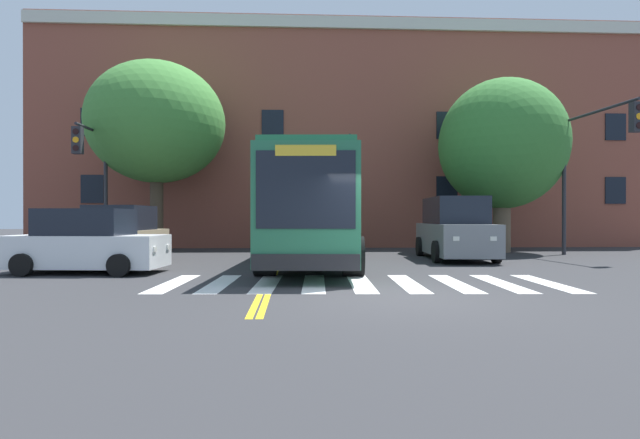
{
  "coord_description": "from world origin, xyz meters",
  "views": [
    {
      "loc": [
        -1.93,
        -9.5,
        1.53
      ],
      "look_at": [
        -1.16,
        6.18,
        1.48
      ],
      "focal_mm": 28.0,
      "sensor_mm": 36.0,
      "label": 1
    }
  ],
  "objects_px": {
    "car_grey_far_lane": "(455,230)",
    "car_teal_behind_bus": "(320,231)",
    "car_white_cross_street": "(87,243)",
    "street_tree_curbside_large": "(502,145)",
    "traffic_light_overhead": "(345,173)",
    "traffic_light_far_corner": "(94,166)",
    "city_bus": "(313,209)",
    "car_tan_near_lane": "(120,238)",
    "traffic_light_near_corner": "(590,152)",
    "street_tree_curbside_small": "(157,123)"
  },
  "relations": [
    {
      "from": "city_bus",
      "to": "car_white_cross_street",
      "type": "bearing_deg",
      "value": -157.7
    },
    {
      "from": "car_grey_far_lane",
      "to": "street_tree_curbside_small",
      "type": "xyz_separation_m",
      "value": [
        -11.99,
        4.1,
        4.6
      ]
    },
    {
      "from": "car_teal_behind_bus",
      "to": "traffic_light_overhead",
      "type": "relative_size",
      "value": 0.89
    },
    {
      "from": "city_bus",
      "to": "traffic_light_overhead",
      "type": "xyz_separation_m",
      "value": [
        1.41,
        3.35,
        1.53
      ]
    },
    {
      "from": "street_tree_curbside_large",
      "to": "car_grey_far_lane",
      "type": "bearing_deg",
      "value": -132.42
    },
    {
      "from": "city_bus",
      "to": "street_tree_curbside_small",
      "type": "height_order",
      "value": "street_tree_curbside_small"
    },
    {
      "from": "car_teal_behind_bus",
      "to": "traffic_light_near_corner",
      "type": "xyz_separation_m",
      "value": [
        9.88,
        -9.05,
        3.21
      ]
    },
    {
      "from": "city_bus",
      "to": "street_tree_curbside_large",
      "type": "xyz_separation_m",
      "value": [
        8.6,
        5.07,
        2.97
      ]
    },
    {
      "from": "city_bus",
      "to": "traffic_light_far_corner",
      "type": "bearing_deg",
      "value": 158.29
    },
    {
      "from": "car_grey_far_lane",
      "to": "car_teal_behind_bus",
      "type": "relative_size",
      "value": 1.2
    },
    {
      "from": "street_tree_curbside_large",
      "to": "traffic_light_near_corner",
      "type": "bearing_deg",
      "value": -58.38
    },
    {
      "from": "traffic_light_far_corner",
      "to": "street_tree_curbside_large",
      "type": "height_order",
      "value": "street_tree_curbside_large"
    },
    {
      "from": "city_bus",
      "to": "car_tan_near_lane",
      "type": "bearing_deg",
      "value": -177.58
    },
    {
      "from": "car_teal_behind_bus",
      "to": "street_tree_curbside_large",
      "type": "xyz_separation_m",
      "value": [
        7.83,
        -5.74,
        3.98
      ]
    },
    {
      "from": "car_teal_behind_bus",
      "to": "street_tree_curbside_small",
      "type": "height_order",
      "value": "street_tree_curbside_small"
    },
    {
      "from": "traffic_light_far_corner",
      "to": "street_tree_curbside_small",
      "type": "distance_m",
      "value": 3.52
    },
    {
      "from": "city_bus",
      "to": "car_teal_behind_bus",
      "type": "relative_size",
      "value": 2.68
    },
    {
      "from": "car_white_cross_street",
      "to": "street_tree_curbside_small",
      "type": "distance_m",
      "value": 9.51
    },
    {
      "from": "city_bus",
      "to": "car_white_cross_street",
      "type": "distance_m",
      "value": 6.95
    },
    {
      "from": "traffic_light_overhead",
      "to": "car_tan_near_lane",
      "type": "bearing_deg",
      "value": -154.77
    },
    {
      "from": "car_tan_near_lane",
      "to": "traffic_light_near_corner",
      "type": "relative_size",
      "value": 0.77
    },
    {
      "from": "car_white_cross_street",
      "to": "street_tree_curbside_large",
      "type": "relative_size",
      "value": 0.56
    },
    {
      "from": "car_teal_behind_bus",
      "to": "street_tree_curbside_large",
      "type": "distance_m",
      "value": 10.49
    },
    {
      "from": "car_tan_near_lane",
      "to": "traffic_light_near_corner",
      "type": "distance_m",
      "value": 17.33
    },
    {
      "from": "car_teal_behind_bus",
      "to": "car_white_cross_street",
      "type": "bearing_deg",
      "value": -117.99
    },
    {
      "from": "city_bus",
      "to": "car_tan_near_lane",
      "type": "distance_m",
      "value": 6.35
    },
    {
      "from": "car_grey_far_lane",
      "to": "traffic_light_far_corner",
      "type": "bearing_deg",
      "value": 172.0
    },
    {
      "from": "car_tan_near_lane",
      "to": "street_tree_curbside_small",
      "type": "xyz_separation_m",
      "value": [
        -0.42,
        5.82,
        4.82
      ]
    },
    {
      "from": "car_white_cross_street",
      "to": "traffic_light_far_corner",
      "type": "bearing_deg",
      "value": 109.78
    },
    {
      "from": "car_tan_near_lane",
      "to": "street_tree_curbside_large",
      "type": "height_order",
      "value": "street_tree_curbside_large"
    },
    {
      "from": "car_teal_behind_bus",
      "to": "car_white_cross_street",
      "type": "height_order",
      "value": "car_teal_behind_bus"
    },
    {
      "from": "car_teal_behind_bus",
      "to": "street_tree_curbside_small",
      "type": "bearing_deg",
      "value": -144.85
    },
    {
      "from": "traffic_light_near_corner",
      "to": "traffic_light_overhead",
      "type": "height_order",
      "value": "traffic_light_near_corner"
    },
    {
      "from": "traffic_light_far_corner",
      "to": "street_tree_curbside_small",
      "type": "height_order",
      "value": "street_tree_curbside_small"
    },
    {
      "from": "city_bus",
      "to": "car_grey_far_lane",
      "type": "distance_m",
      "value": 5.54
    },
    {
      "from": "car_grey_far_lane",
      "to": "street_tree_curbside_large",
      "type": "xyz_separation_m",
      "value": [
        3.31,
        3.62,
        3.71
      ]
    },
    {
      "from": "car_grey_far_lane",
      "to": "traffic_light_far_corner",
      "type": "distance_m",
      "value": 14.18
    },
    {
      "from": "traffic_light_overhead",
      "to": "street_tree_curbside_large",
      "type": "distance_m",
      "value": 7.54
    },
    {
      "from": "traffic_light_near_corner",
      "to": "street_tree_curbside_large",
      "type": "height_order",
      "value": "street_tree_curbside_large"
    },
    {
      "from": "traffic_light_near_corner",
      "to": "street_tree_curbside_large",
      "type": "relative_size",
      "value": 0.77
    },
    {
      "from": "street_tree_curbside_small",
      "to": "street_tree_curbside_large",
      "type": "bearing_deg",
      "value": -1.81
    },
    {
      "from": "car_tan_near_lane",
      "to": "car_grey_far_lane",
      "type": "relative_size",
      "value": 0.87
    },
    {
      "from": "car_grey_far_lane",
      "to": "traffic_light_near_corner",
      "type": "relative_size",
      "value": 0.88
    },
    {
      "from": "traffic_light_overhead",
      "to": "street_tree_curbside_small",
      "type": "bearing_deg",
      "value": 164.79
    },
    {
      "from": "street_tree_curbside_large",
      "to": "car_teal_behind_bus",
      "type": "bearing_deg",
      "value": 143.78
    },
    {
      "from": "car_teal_behind_bus",
      "to": "traffic_light_far_corner",
      "type": "bearing_deg",
      "value": -141.4
    },
    {
      "from": "city_bus",
      "to": "street_tree_curbside_small",
      "type": "xyz_separation_m",
      "value": [
        -6.69,
        5.55,
        3.86
      ]
    },
    {
      "from": "car_grey_far_lane",
      "to": "traffic_light_overhead",
      "type": "bearing_deg",
      "value": 153.93
    },
    {
      "from": "car_tan_near_lane",
      "to": "car_white_cross_street",
      "type": "xyz_separation_m",
      "value": [
        -0.09,
        -2.34,
        -0.05
      ]
    },
    {
      "from": "traffic_light_far_corner",
      "to": "traffic_light_overhead",
      "type": "bearing_deg",
      "value": -0.23
    }
  ]
}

